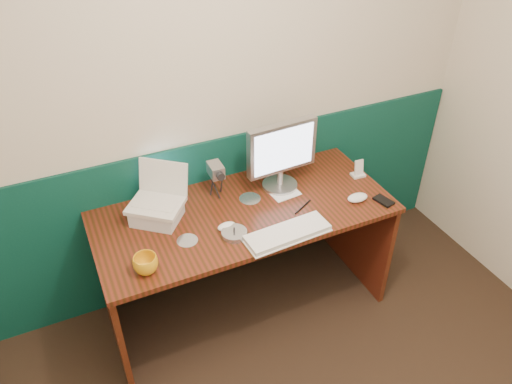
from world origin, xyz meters
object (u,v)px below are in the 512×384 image
laptop (153,190)px  keyboard (288,234)px  camcorder (216,181)px  desk (245,261)px  mug (146,264)px  monitor (281,156)px

laptop → keyboard: size_ratio=0.61×
keyboard → camcorder: 0.52m
desk → camcorder: size_ratio=8.72×
mug → camcorder: size_ratio=0.63×
keyboard → mug: mug is taller
laptop → monitor: 0.72m
mug → camcorder: 0.66m
desk → keyboard: 0.49m
keyboard → mug: size_ratio=3.78×
keyboard → mug: 0.71m
desk → laptop: laptop is taller
laptop → keyboard: bearing=3.4°
keyboard → mug: bearing=172.8°
keyboard → camcorder: (-0.20, 0.47, 0.08)m
laptop → desk: bearing=23.9°
laptop → monitor: (0.72, 0.00, 0.01)m
desk → mug: 0.76m
laptop → mug: laptop is taller
mug → monitor: bearing=22.0°
monitor → mug: bearing=-161.2°
laptop → camcorder: 0.38m
camcorder → laptop: bearing=-167.6°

